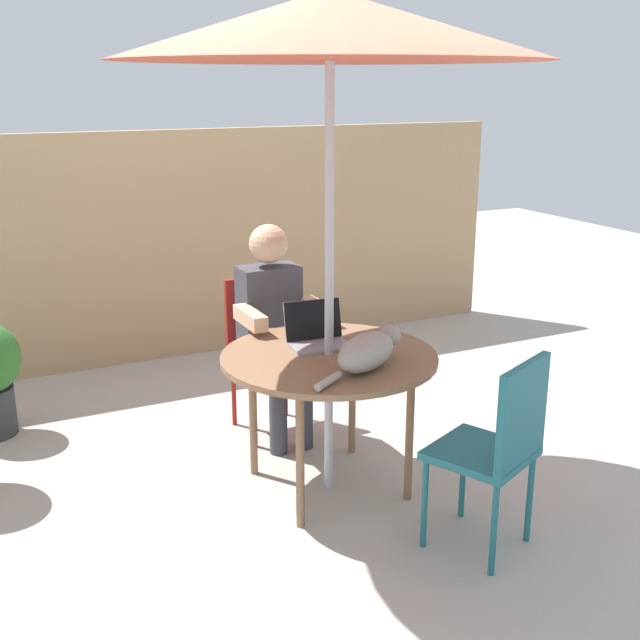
% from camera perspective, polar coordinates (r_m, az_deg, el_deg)
% --- Properties ---
extents(ground_plane, '(14.00, 14.00, 0.00)m').
position_cam_1_polar(ground_plane, '(4.24, 0.61, -11.67)').
color(ground_plane, '#ADA399').
extents(fence_back, '(5.22, 0.08, 1.68)m').
position_cam_1_polar(fence_back, '(6.04, -9.48, 5.27)').
color(fence_back, tan).
rests_on(fence_back, ground).
extents(patio_table, '(1.07, 1.07, 0.72)m').
position_cam_1_polar(patio_table, '(3.97, 0.64, -3.22)').
color(patio_table, brown).
rests_on(patio_table, ground).
extents(patio_umbrella, '(1.98, 1.98, 2.39)m').
position_cam_1_polar(patio_umbrella, '(3.74, 0.72, 20.16)').
color(patio_umbrella, '#B7B7BC').
rests_on(patio_umbrella, ground).
extents(chair_occupied, '(0.40, 0.40, 0.91)m').
position_cam_1_polar(chair_occupied, '(4.74, -3.99, -1.48)').
color(chair_occupied, maroon).
rests_on(chair_occupied, ground).
extents(chair_empty, '(0.53, 0.53, 0.91)m').
position_cam_1_polar(chair_empty, '(3.55, 12.64, -8.32)').
color(chair_empty, '#1E606B').
rests_on(chair_empty, ground).
extents(person_seated, '(0.48, 0.48, 1.25)m').
position_cam_1_polar(person_seated, '(4.55, -3.28, -0.03)').
color(person_seated, '#3F3F47').
rests_on(person_seated, ground).
extents(laptop, '(0.32, 0.28, 0.21)m').
position_cam_1_polar(laptop, '(4.09, -0.27, -0.87)').
color(laptop, gray).
rests_on(laptop, patio_table).
extents(cat, '(0.59, 0.37, 0.17)m').
position_cam_1_polar(cat, '(3.75, 3.48, -2.21)').
color(cat, gray).
rests_on(cat, patio_table).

